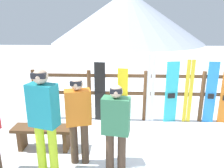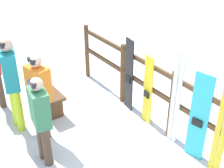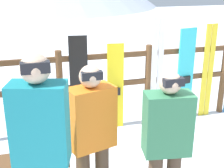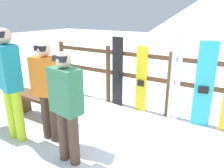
{
  "view_description": "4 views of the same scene",
  "coord_description": "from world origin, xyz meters",
  "px_view_note": "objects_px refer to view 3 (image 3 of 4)",
  "views": [
    {
      "loc": [
        -0.6,
        -3.58,
        2.44
      ],
      "look_at": [
        -0.8,
        1.05,
        1.12
      ],
      "focal_mm": 35.0,
      "sensor_mm": 36.0,
      "label": 1
    },
    {
      "loc": [
        3.07,
        -1.8,
        3.62
      ],
      "look_at": [
        -0.48,
        0.71,
        1.14
      ],
      "focal_mm": 50.0,
      "sensor_mm": 36.0,
      "label": 2
    },
    {
      "loc": [
        -1.86,
        -2.78,
        2.31
      ],
      "look_at": [
        -0.75,
        1.09,
        0.91
      ],
      "focal_mm": 50.0,
      "sensor_mm": 36.0,
      "label": 3
    },
    {
      "loc": [
        1.19,
        -2.34,
        1.97
      ],
      "look_at": [
        -0.74,
        0.72,
        0.79
      ],
      "focal_mm": 35.0,
      "sensor_mm": 36.0,
      "label": 4
    }
  ],
  "objects_px": {
    "person_teal": "(41,143)",
    "snowboard_cyan": "(185,75)",
    "snowboard_black_stripe": "(79,86)",
    "ski_pair_yellow": "(208,71)",
    "person_plaid_green": "(167,139)",
    "ski_pair_white": "(157,72)",
    "person_orange": "(92,133)",
    "snowboard_yellow": "(115,87)"
  },
  "relations": [
    {
      "from": "person_teal",
      "to": "snowboard_cyan",
      "type": "bearing_deg",
      "value": 40.27
    },
    {
      "from": "snowboard_black_stripe",
      "to": "ski_pair_yellow",
      "type": "relative_size",
      "value": 0.95
    },
    {
      "from": "person_teal",
      "to": "person_plaid_green",
      "type": "relative_size",
      "value": 1.16
    },
    {
      "from": "snowboard_black_stripe",
      "to": "ski_pair_yellow",
      "type": "distance_m",
      "value": 2.18
    },
    {
      "from": "person_plaid_green",
      "to": "ski_pair_white",
      "type": "distance_m",
      "value": 2.19
    },
    {
      "from": "person_orange",
      "to": "ski_pair_yellow",
      "type": "distance_m",
      "value": 2.96
    },
    {
      "from": "person_teal",
      "to": "person_plaid_green",
      "type": "distance_m",
      "value": 1.14
    },
    {
      "from": "snowboard_yellow",
      "to": "snowboard_black_stripe",
      "type": "bearing_deg",
      "value": 179.99
    },
    {
      "from": "person_teal",
      "to": "ski_pair_white",
      "type": "bearing_deg",
      "value": 47.0
    },
    {
      "from": "ski_pair_white",
      "to": "ski_pair_yellow",
      "type": "distance_m",
      "value": 0.93
    },
    {
      "from": "ski_pair_white",
      "to": "snowboard_cyan",
      "type": "distance_m",
      "value": 0.52
    },
    {
      "from": "snowboard_black_stripe",
      "to": "ski_pair_white",
      "type": "height_order",
      "value": "ski_pair_white"
    },
    {
      "from": "snowboard_yellow",
      "to": "ski_pair_yellow",
      "type": "distance_m",
      "value": 1.62
    },
    {
      "from": "person_plaid_green",
      "to": "snowboard_cyan",
      "type": "bearing_deg",
      "value": 57.29
    },
    {
      "from": "snowboard_black_stripe",
      "to": "ski_pair_white",
      "type": "distance_m",
      "value": 1.26
    },
    {
      "from": "person_orange",
      "to": "snowboard_cyan",
      "type": "distance_m",
      "value": 2.64
    },
    {
      "from": "person_teal",
      "to": "snowboard_black_stripe",
      "type": "distance_m",
      "value": 2.19
    },
    {
      "from": "person_plaid_green",
      "to": "person_orange",
      "type": "bearing_deg",
      "value": 157.41
    },
    {
      "from": "person_orange",
      "to": "person_teal",
      "type": "bearing_deg",
      "value": -148.59
    },
    {
      "from": "person_plaid_green",
      "to": "snowboard_black_stripe",
      "type": "distance_m",
      "value": 2.09
    },
    {
      "from": "person_teal",
      "to": "ski_pair_yellow",
      "type": "height_order",
      "value": "person_teal"
    },
    {
      "from": "person_plaid_green",
      "to": "person_teal",
      "type": "bearing_deg",
      "value": -178.83
    },
    {
      "from": "snowboard_black_stripe",
      "to": "person_plaid_green",
      "type": "bearing_deg",
      "value": -77.53
    },
    {
      "from": "snowboard_yellow",
      "to": "person_teal",
      "type": "bearing_deg",
      "value": -120.98
    },
    {
      "from": "person_teal",
      "to": "ski_pair_yellow",
      "type": "xyz_separation_m",
      "value": [
        2.85,
        2.07,
        -0.24
      ]
    },
    {
      "from": "person_plaid_green",
      "to": "snowboard_yellow",
      "type": "height_order",
      "value": "person_plaid_green"
    },
    {
      "from": "person_teal",
      "to": "person_orange",
      "type": "distance_m",
      "value": 0.57
    },
    {
      "from": "snowboard_yellow",
      "to": "snowboard_cyan",
      "type": "bearing_deg",
      "value": 0.01
    },
    {
      "from": "person_teal",
      "to": "person_orange",
      "type": "xyz_separation_m",
      "value": [
        0.48,
        0.29,
        -0.13
      ]
    },
    {
      "from": "snowboard_yellow",
      "to": "ski_pair_white",
      "type": "relative_size",
      "value": 0.79
    },
    {
      "from": "person_plaid_green",
      "to": "snowboard_yellow",
      "type": "xyz_separation_m",
      "value": [
        0.11,
        2.04,
        -0.21
      ]
    },
    {
      "from": "person_plaid_green",
      "to": "snowboard_black_stripe",
      "type": "relative_size",
      "value": 1.02
    },
    {
      "from": "snowboard_cyan",
      "to": "person_plaid_green",
      "type": "bearing_deg",
      "value": -122.71
    },
    {
      "from": "ski_pair_yellow",
      "to": "snowboard_yellow",
      "type": "bearing_deg",
      "value": -179.87
    },
    {
      "from": "snowboard_cyan",
      "to": "snowboard_yellow",
      "type": "bearing_deg",
      "value": -179.99
    },
    {
      "from": "person_teal",
      "to": "snowboard_yellow",
      "type": "height_order",
      "value": "person_teal"
    },
    {
      "from": "ski_pair_white",
      "to": "snowboard_cyan",
      "type": "xyz_separation_m",
      "value": [
        0.51,
        -0.0,
        -0.09
      ]
    },
    {
      "from": "snowboard_cyan",
      "to": "ski_pair_yellow",
      "type": "relative_size",
      "value": 0.97
    },
    {
      "from": "snowboard_cyan",
      "to": "ski_pair_yellow",
      "type": "bearing_deg",
      "value": 0.46
    },
    {
      "from": "ski_pair_white",
      "to": "snowboard_yellow",
      "type": "bearing_deg",
      "value": -179.71
    },
    {
      "from": "person_teal",
      "to": "ski_pair_white",
      "type": "xyz_separation_m",
      "value": [
        1.93,
        2.07,
        -0.18
      ]
    },
    {
      "from": "person_plaid_green",
      "to": "snowboard_yellow",
      "type": "bearing_deg",
      "value": 86.81
    }
  ]
}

